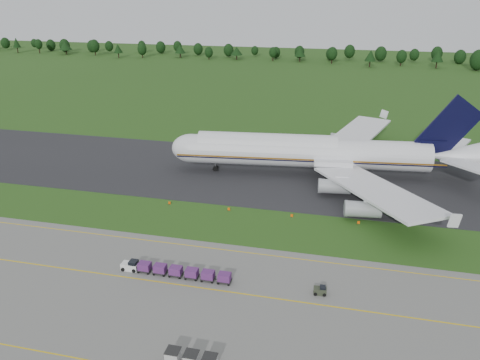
% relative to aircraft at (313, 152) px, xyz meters
% --- Properties ---
extents(ground, '(600.00, 600.00, 0.00)m').
position_rel_aircraft_xyz_m(ground, '(-14.46, -30.44, -6.08)').
color(ground, '#224615').
rests_on(ground, ground).
extents(apron, '(300.00, 52.00, 0.06)m').
position_rel_aircraft_xyz_m(apron, '(-14.46, -64.44, -6.05)').
color(apron, slate).
rests_on(apron, ground).
extents(taxiway, '(300.00, 40.00, 0.08)m').
position_rel_aircraft_xyz_m(taxiway, '(-14.46, -2.44, -6.04)').
color(taxiway, black).
rests_on(taxiway, ground).
extents(apron_markings, '(300.00, 30.20, 0.01)m').
position_rel_aircraft_xyz_m(apron_markings, '(-14.46, -57.42, -6.01)').
color(apron_markings, gold).
rests_on(apron_markings, apron).
extents(tree_line, '(525.59, 21.42, 11.47)m').
position_rel_aircraft_xyz_m(tree_line, '(-12.38, 190.23, 0.23)').
color(tree_line, black).
rests_on(tree_line, ground).
extents(aircraft, '(76.01, 73.45, 21.28)m').
position_rel_aircraft_xyz_m(aircraft, '(0.00, 0.00, 0.00)').
color(aircraft, silver).
rests_on(aircraft, ground).
extents(baggage_train, '(18.79, 1.70, 1.64)m').
position_rel_aircraft_xyz_m(baggage_train, '(-17.92, -50.17, -5.13)').
color(baggage_train, silver).
rests_on(baggage_train, apron).
extents(utility_cart, '(2.03, 1.35, 1.06)m').
position_rel_aircraft_xyz_m(utility_cart, '(5.66, -49.70, -5.50)').
color(utility_cart, '#2B3122').
rests_on(utility_cart, apron).
extents(uld_row, '(6.58, 1.78, 1.76)m').
position_rel_aircraft_xyz_m(uld_row, '(-8.84, -68.11, -5.13)').
color(uld_row, '#ACACAC').
rests_on(uld_row, apron).
extents(edge_markers, '(40.62, 0.30, 0.60)m').
position_rel_aircraft_xyz_m(edge_markers, '(-8.61, -24.54, -5.80)').
color(edge_markers, '#EE5407').
rests_on(edge_markers, ground).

